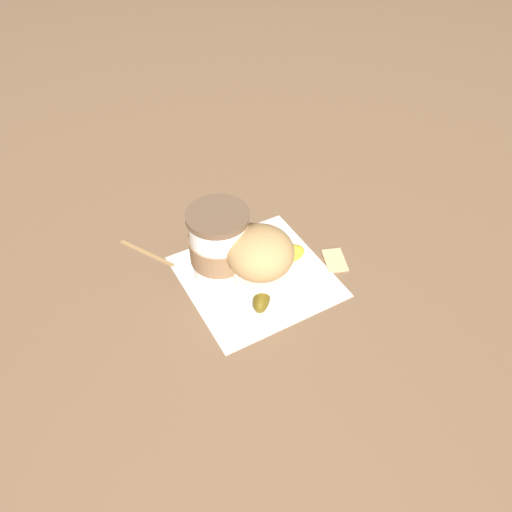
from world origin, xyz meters
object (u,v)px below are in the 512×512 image
(muffin, at_px, (263,259))
(sugar_packet, at_px, (334,259))
(coffee_cup, at_px, (220,245))
(banana, at_px, (273,274))

(muffin, bearing_deg, sugar_packet, 11.48)
(muffin, bearing_deg, coffee_cup, 140.93)
(coffee_cup, distance_m, banana, 0.09)
(banana, bearing_deg, sugar_packet, 9.87)
(coffee_cup, bearing_deg, banana, -27.16)
(coffee_cup, distance_m, muffin, 0.07)
(muffin, relative_size, sugar_packet, 2.15)
(coffee_cup, height_order, muffin, coffee_cup)
(coffee_cup, relative_size, muffin, 1.11)
(coffee_cup, height_order, banana, coffee_cup)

